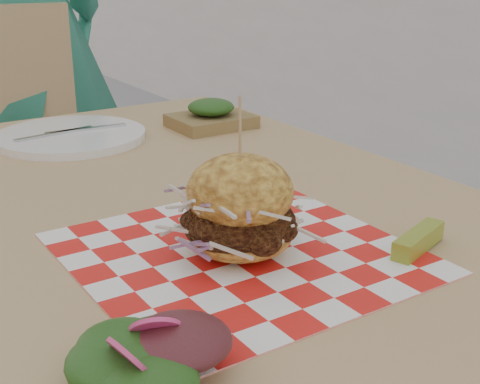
{
  "coord_description": "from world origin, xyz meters",
  "views": [
    {
      "loc": [
        -0.3,
        -0.41,
        1.08
      ],
      "look_at": [
        0.08,
        0.17,
        0.82
      ],
      "focal_mm": 50.0,
      "sensor_mm": 36.0,
      "label": 1
    }
  ],
  "objects": [
    {
      "name": "diner",
      "position": [
        0.19,
        1.49,
        0.92
      ],
      "size": [
        0.75,
        0.57,
        1.84
      ],
      "primitive_type": "imported",
      "rotation": [
        0.0,
        0.0,
        3.34
      ],
      "color": "#308B6E",
      "rests_on": "ground"
    },
    {
      "name": "side_salad",
      "position": [
        -0.11,
        0.01,
        0.76
      ],
      "size": [
        0.14,
        0.14,
        0.05
      ],
      "color": "#3F1419",
      "rests_on": "patio_table"
    },
    {
      "name": "kraft_tray",
      "position": [
        0.35,
        0.69,
        0.77
      ],
      "size": [
        0.15,
        0.12,
        0.06
      ],
      "color": "olive",
      "rests_on": "patio_table"
    },
    {
      "name": "pickle_spear",
      "position": [
        0.26,
        0.07,
        0.76
      ],
      "size": [
        0.1,
        0.05,
        0.02
      ],
      "primitive_type": "cube",
      "rotation": [
        0.0,
        0.0,
        0.32
      ],
      "color": "olive",
      "rests_on": "paper_liner"
    },
    {
      "name": "place_setting",
      "position": [
        0.09,
        0.75,
        0.76
      ],
      "size": [
        0.27,
        0.27,
        0.02
      ],
      "color": "white",
      "rests_on": "patio_table"
    },
    {
      "name": "paper_liner",
      "position": [
        0.08,
        0.17,
        0.75
      ],
      "size": [
        0.36,
        0.36,
        0.0
      ],
      "primitive_type": "cube",
      "color": "red",
      "rests_on": "patio_table"
    },
    {
      "name": "sandwich",
      "position": [
        0.08,
        0.17,
        0.8
      ],
      "size": [
        0.16,
        0.16,
        0.18
      ],
      "color": "gold",
      "rests_on": "paper_liner"
    },
    {
      "name": "patio_chair",
      "position": [
        0.11,
        1.25,
        0.55
      ],
      "size": [
        0.5,
        0.51,
        0.95
      ],
      "rotation": [
        0.0,
        0.0,
        -0.2
      ],
      "color": "tan",
      "rests_on": "ground"
    },
    {
      "name": "patio_table",
      "position": [
        0.09,
        0.35,
        0.67
      ],
      "size": [
        0.8,
        1.2,
        0.75
      ],
      "color": "tan",
      "rests_on": "ground"
    }
  ]
}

